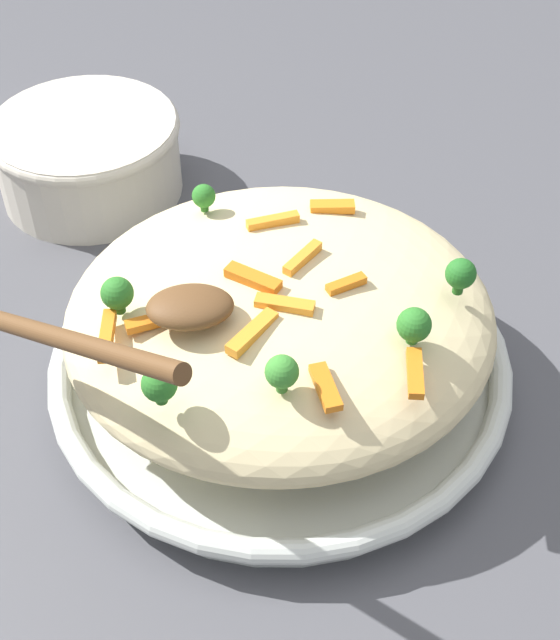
{
  "coord_description": "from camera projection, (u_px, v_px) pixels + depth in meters",
  "views": [
    {
      "loc": [
        -0.04,
        -0.44,
        0.5
      ],
      "look_at": [
        0.0,
        0.0,
        0.07
      ],
      "focal_mm": 48.97,
      "sensor_mm": 36.0,
      "label": 1
    }
  ],
  "objects": [
    {
      "name": "carrot_piece_9",
      "position": [
        332.0,
        207.0,
        0.65
      ],
      "size": [
        0.03,
        0.01,
        0.01
      ],
      "primitive_type": "cube",
      "rotation": [
        0.0,
        0.0,
        3.07
      ],
      "color": "orange",
      "rests_on": "pasta_mound"
    },
    {
      "name": "ground_plane",
      "position": [
        280.0,
        384.0,
        0.67
      ],
      "size": [
        2.4,
        2.4,
        0.0
      ],
      "primitive_type": "plane",
      "color": "#4C4C51"
    },
    {
      "name": "broccoli_floret_1",
      "position": [
        414.0,
        325.0,
        0.54
      ],
      "size": [
        0.02,
        0.02,
        0.03
      ],
      "color": "#296820",
      "rests_on": "pasta_mound"
    },
    {
      "name": "carrot_piece_7",
      "position": [
        107.0,
        336.0,
        0.55
      ],
      "size": [
        0.01,
        0.04,
        0.01
      ],
      "primitive_type": "cube",
      "rotation": [
        0.0,
        0.0,
        1.51
      ],
      "color": "orange",
      "rests_on": "pasta_mound"
    },
    {
      "name": "broccoli_floret_3",
      "position": [
        461.0,
        274.0,
        0.57
      ],
      "size": [
        0.02,
        0.02,
        0.03
      ],
      "color": "#205B1C",
      "rests_on": "pasta_mound"
    },
    {
      "name": "carrot_piece_4",
      "position": [
        346.0,
        284.0,
        0.58
      ],
      "size": [
        0.03,
        0.02,
        0.01
      ],
      "primitive_type": "cube",
      "rotation": [
        0.0,
        0.0,
        0.4
      ],
      "color": "orange",
      "rests_on": "pasta_mound"
    },
    {
      "name": "carrot_piece_2",
      "position": [
        284.0,
        305.0,
        0.56
      ],
      "size": [
        0.04,
        0.02,
        0.01
      ],
      "primitive_type": "cube",
      "rotation": [
        0.0,
        0.0,
        5.97
      ],
      "color": "orange",
      "rests_on": "pasta_mound"
    },
    {
      "name": "broccoli_floret_5",
      "position": [
        117.0,
        294.0,
        0.56
      ],
      "size": [
        0.02,
        0.02,
        0.03
      ],
      "color": "#296820",
      "rests_on": "pasta_mound"
    },
    {
      "name": "carrot_piece_0",
      "position": [
        415.0,
        373.0,
        0.53
      ],
      "size": [
        0.02,
        0.04,
        0.01
      ],
      "primitive_type": "cube",
      "rotation": [
        0.0,
        0.0,
        1.41
      ],
      "color": "orange",
      "rests_on": "pasta_mound"
    },
    {
      "name": "carrot_piece_8",
      "position": [
        326.0,
        387.0,
        0.52
      ],
      "size": [
        0.02,
        0.04,
        0.01
      ],
      "primitive_type": "cube",
      "rotation": [
        0.0,
        0.0,
        1.74
      ],
      "color": "orange",
      "rests_on": "pasta_mound"
    },
    {
      "name": "carrot_piece_10",
      "position": [
        252.0,
        333.0,
        0.55
      ],
      "size": [
        0.04,
        0.04,
        0.01
      ],
      "primitive_type": "cube",
      "rotation": [
        0.0,
        0.0,
        3.98
      ],
      "color": "orange",
      "rests_on": "pasta_mound"
    },
    {
      "name": "pasta_mound",
      "position": [
        280.0,
        316.0,
        0.62
      ],
      "size": [
        0.3,
        0.29,
        0.08
      ],
      "primitive_type": "ellipsoid",
      "color": "beige",
      "rests_on": "serving_bowl"
    },
    {
      "name": "carrot_piece_3",
      "position": [
        150.0,
        322.0,
        0.56
      ],
      "size": [
        0.03,
        0.02,
        0.01
      ],
      "primitive_type": "cube",
      "rotation": [
        0.0,
        0.0,
        0.26
      ],
      "color": "orange",
      "rests_on": "pasta_mound"
    },
    {
      "name": "carrot_piece_5",
      "position": [
        303.0,
        258.0,
        0.59
      ],
      "size": [
        0.03,
        0.03,
        0.01
      ],
      "primitive_type": "cube",
      "rotation": [
        0.0,
        0.0,
        0.84
      ],
      "color": "orange",
      "rests_on": "pasta_mound"
    },
    {
      "name": "broccoli_floret_4",
      "position": [
        159.0,
        385.0,
        0.51
      ],
      "size": [
        0.02,
        0.02,
        0.03
      ],
      "color": "#296820",
      "rests_on": "pasta_mound"
    },
    {
      "name": "serving_spoon",
      "position": [
        148.0,
        320.0,
        0.52
      ],
      "size": [
        0.16,
        0.15,
        0.09
      ],
      "color": "brown",
      "rests_on": "pasta_mound"
    },
    {
      "name": "carrot_piece_6",
      "position": [
        280.0,
        221.0,
        0.63
      ],
      "size": [
        0.04,
        0.02,
        0.01
      ],
      "primitive_type": "cube",
      "rotation": [
        0.0,
        0.0,
        0.21
      ],
      "color": "orange",
      "rests_on": "pasta_mound"
    },
    {
      "name": "broccoli_floret_2",
      "position": [
        204.0,
        196.0,
        0.64
      ],
      "size": [
        0.02,
        0.02,
        0.02
      ],
      "color": "#296820",
      "rests_on": "pasta_mound"
    },
    {
      "name": "serving_bowl",
      "position": [
        280.0,
        366.0,
        0.65
      ],
      "size": [
        0.34,
        0.34,
        0.04
      ],
      "color": "silver",
      "rests_on": "ground_plane"
    },
    {
      "name": "carrot_piece_1",
      "position": [
        253.0,
        278.0,
        0.58
      ],
      "size": [
        0.04,
        0.03,
        0.01
      ],
      "primitive_type": "cube",
      "rotation": [
        0.0,
        0.0,
        2.51
      ],
      "color": "orange",
      "rests_on": "pasta_mound"
    },
    {
      "name": "broccoli_floret_0",
      "position": [
        282.0,
        372.0,
        0.51
      ],
      "size": [
        0.02,
        0.02,
        0.03
      ],
      "color": "#377928",
      "rests_on": "pasta_mound"
    },
    {
      "name": "companion_bowl",
      "position": [
        88.0,
        152.0,
        0.82
      ],
      "size": [
        0.18,
        0.18,
        0.08
      ],
      "color": "beige",
      "rests_on": "ground_plane"
    }
  ]
}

